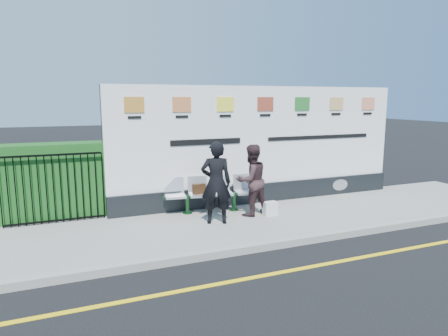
% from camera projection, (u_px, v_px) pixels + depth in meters
% --- Properties ---
extents(ground, '(80.00, 80.00, 0.00)m').
position_uv_depth(ground, '(339.00, 262.00, 6.94)').
color(ground, black).
extents(pavement, '(14.00, 3.00, 0.12)m').
position_uv_depth(pavement, '(270.00, 219.00, 9.21)').
color(pavement, gray).
rests_on(pavement, ground).
extents(kerb, '(14.00, 0.18, 0.14)m').
position_uv_depth(kerb, '(307.00, 239.00, 7.84)').
color(kerb, gray).
rests_on(kerb, ground).
extents(yellow_line, '(14.00, 0.10, 0.01)m').
position_uv_depth(yellow_line, '(339.00, 261.00, 6.94)').
color(yellow_line, yellow).
rests_on(yellow_line, ground).
extents(billboard, '(8.00, 0.30, 3.00)m').
position_uv_depth(billboard, '(263.00, 152.00, 10.40)').
color(billboard, black).
rests_on(billboard, pavement).
extents(hedge, '(2.35, 0.70, 1.70)m').
position_uv_depth(hedge, '(54.00, 181.00, 8.99)').
color(hedge, '#19511A').
rests_on(hedge, pavement).
extents(railing, '(2.05, 0.06, 1.54)m').
position_uv_depth(railing, '(54.00, 189.00, 8.60)').
color(railing, black).
rests_on(railing, pavement).
extents(bench, '(2.23, 0.90, 0.46)m').
position_uv_depth(bench, '(211.00, 202.00, 9.56)').
color(bench, silver).
rests_on(bench, pavement).
extents(woman_left, '(0.76, 0.61, 1.80)m').
position_uv_depth(woman_left, '(216.00, 183.00, 8.58)').
color(woman_left, black).
rests_on(woman_left, pavement).
extents(woman_right, '(0.92, 0.78, 1.66)m').
position_uv_depth(woman_right, '(251.00, 180.00, 9.20)').
color(woman_right, '#352325').
rests_on(woman_right, pavement).
extents(handbag_brown, '(0.32, 0.18, 0.24)m').
position_uv_depth(handbag_brown, '(199.00, 189.00, 9.43)').
color(handbag_brown, black).
rests_on(handbag_brown, bench).
extents(carrier_bag_white, '(0.32, 0.19, 0.32)m').
position_uv_depth(carrier_bag_white, '(270.00, 209.00, 9.28)').
color(carrier_bag_white, silver).
rests_on(carrier_bag_white, pavement).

